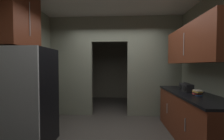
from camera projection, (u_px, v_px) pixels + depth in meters
kitchen_partition at (116, 63)px, 4.09m from camera, size 3.77×0.12×2.85m
adjoining_room_shell at (116, 66)px, 5.73m from camera, size 3.77×2.30×2.85m
refrigerator at (31, 97)px, 2.54m from camera, size 0.72×0.76×1.76m
lower_cabinet_run at (192, 117)px, 2.73m from camera, size 0.68×1.98×0.92m
upper_cabinet_counterside at (193, 44)px, 2.68m from camera, size 0.36×1.79×0.72m
upper_cabinet_fridgeside at (20, 19)px, 2.60m from camera, size 0.36×0.79×1.04m
boombox at (186, 88)px, 2.91m from camera, size 0.16×0.35×0.19m
book_stack at (197, 93)px, 2.53m from camera, size 0.15×0.16×0.10m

